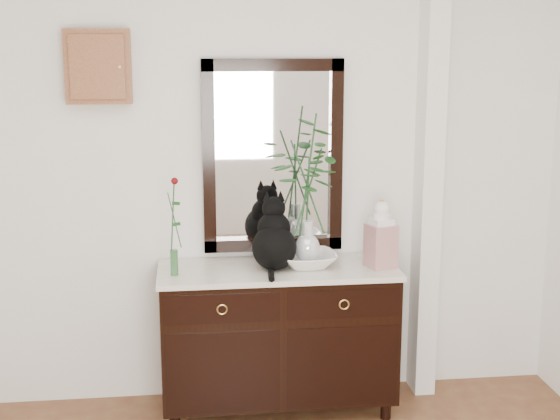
{
  "coord_description": "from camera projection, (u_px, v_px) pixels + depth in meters",
  "views": [
    {
      "loc": [
        -0.39,
        -2.41,
        2.08
      ],
      "look_at": [
        0.1,
        1.63,
        1.2
      ],
      "focal_mm": 50.0,
      "sensor_mm": 36.0,
      "label": 1
    }
  ],
  "objects": [
    {
      "name": "vase_branches",
      "position": [
        308.0,
        189.0,
        4.26
      ],
      "size": [
        0.53,
        0.53,
        0.85
      ],
      "primitive_type": null,
      "rotation": [
        0.0,
        0.0,
        0.39
      ],
      "color": "silver",
      "rests_on": "lotus_bowl"
    },
    {
      "name": "sideboard",
      "position": [
        278.0,
        331.0,
        4.41
      ],
      "size": [
        1.33,
        0.52,
        0.82
      ],
      "color": "black",
      "rests_on": "ground"
    },
    {
      "name": "key_cabinet",
      "position": [
        98.0,
        67.0,
        4.2
      ],
      "size": [
        0.35,
        0.1,
        0.4
      ],
      "primitive_type": "cube",
      "color": "brown",
      "rests_on": "wall_back"
    },
    {
      "name": "cat",
      "position": [
        274.0,
        233.0,
        4.28
      ],
      "size": [
        0.31,
        0.37,
        0.4
      ],
      "primitive_type": null,
      "rotation": [
        0.0,
        0.0,
        -0.08
      ],
      "color": "black",
      "rests_on": "sideboard"
    },
    {
      "name": "wall_mirror",
      "position": [
        273.0,
        157.0,
        4.44
      ],
      "size": [
        0.8,
        0.06,
        1.1
      ],
      "color": "black",
      "rests_on": "wall_back"
    },
    {
      "name": "pilaster",
      "position": [
        429.0,
        171.0,
        4.5
      ],
      "size": [
        0.12,
        0.2,
        2.7
      ],
      "primitive_type": "cube",
      "color": "white",
      "rests_on": "ground"
    },
    {
      "name": "wall_back",
      "position": [
        255.0,
        172.0,
        4.46
      ],
      "size": [
        3.6,
        0.04,
        2.7
      ],
      "primitive_type": "cube",
      "color": "white",
      "rests_on": "ground"
    },
    {
      "name": "ginger_jar",
      "position": [
        381.0,
        233.0,
        4.31
      ],
      "size": [
        0.18,
        0.18,
        0.39
      ],
      "primitive_type": null,
      "rotation": [
        0.0,
        0.0,
        0.28
      ],
      "color": "silver",
      "rests_on": "sideboard"
    },
    {
      "name": "bud_vase_rose",
      "position": [
        173.0,
        226.0,
        4.14
      ],
      "size": [
        0.07,
        0.07,
        0.54
      ],
      "primitive_type": null,
      "rotation": [
        0.0,
        0.0,
        0.09
      ],
      "color": "#366C3A",
      "rests_on": "sideboard"
    },
    {
      "name": "lotus_bowl",
      "position": [
        307.0,
        260.0,
        4.35
      ],
      "size": [
        0.34,
        0.34,
        0.08
      ],
      "primitive_type": "imported",
      "rotation": [
        0.0,
        0.0,
        0.05
      ],
      "color": "white",
      "rests_on": "sideboard"
    }
  ]
}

